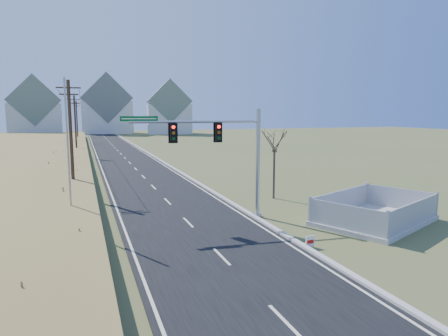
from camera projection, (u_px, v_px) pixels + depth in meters
ground at (208, 244)px, 19.89m from camera, size 260.00×260.00×0.00m
road at (119, 152)px, 66.52m from camera, size 8.00×180.00×0.06m
curb at (144, 151)px, 67.89m from camera, size 0.30×180.00×0.18m
utility_pole_near at (71, 136)px, 31.07m from camera, size 1.80×0.26×9.00m
utility_pole_mid at (75, 125)px, 59.05m from camera, size 1.80×0.26×9.00m
utility_pole_far at (77, 121)px, 87.03m from camera, size 1.80×0.26×9.00m
condo_nnw at (35, 111)px, 113.67m from camera, size 14.93×11.17×17.03m
condo_n at (107, 109)px, 123.97m from camera, size 15.27×10.20×18.54m
condo_ne at (169, 111)px, 122.61m from camera, size 14.12×10.51×16.52m
traffic_signal_mast at (229, 151)px, 24.14m from camera, size 8.44×1.17×6.75m
fence_enclosure at (375, 218)px, 23.77m from camera, size 8.44×7.29×1.63m
open_sign at (310, 242)px, 19.34m from camera, size 0.47×0.07×0.58m
flagpole at (69, 169)px, 22.33m from camera, size 0.38×0.38×8.42m
bare_tree at (275, 139)px, 29.90m from camera, size 2.12×2.12×5.62m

